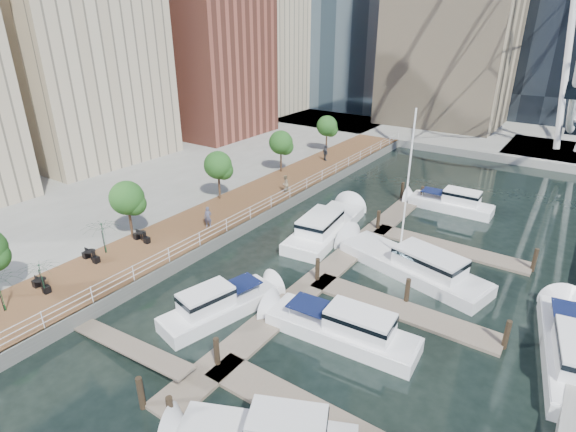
# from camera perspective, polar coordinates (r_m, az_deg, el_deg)

# --- Properties ---
(ground) EXTENTS (520.00, 520.00, 0.00)m
(ground) POSITION_cam_1_polar(r_m,az_deg,el_deg) (27.73, -10.69, -13.57)
(ground) COLOR black
(ground) RESTS_ON ground
(boardwalk) EXTENTS (6.00, 60.00, 1.00)m
(boardwalk) POSITION_cam_1_polar(r_m,az_deg,el_deg) (42.46, -5.28, 1.34)
(boardwalk) COLOR brown
(boardwalk) RESTS_ON ground
(seawall) EXTENTS (0.25, 60.00, 1.00)m
(seawall) POSITION_cam_1_polar(r_m,az_deg,el_deg) (40.73, -2.02, 0.43)
(seawall) COLOR #595954
(seawall) RESTS_ON ground
(land_inland) EXTENTS (48.00, 90.00, 1.00)m
(land_inland) POSITION_cam_1_polar(r_m,az_deg,el_deg) (62.47, -24.92, 6.59)
(land_inland) COLOR gray
(land_inland) RESTS_ON ground
(land_far) EXTENTS (200.00, 114.00, 1.00)m
(land_far) POSITION_cam_1_polar(r_m,az_deg,el_deg) (119.21, 27.12, 13.50)
(land_far) COLOR gray
(land_far) RESTS_ON ground
(pier) EXTENTS (14.00, 12.00, 1.00)m
(pier) POSITION_cam_1_polar(r_m,az_deg,el_deg) (68.93, 31.75, 6.68)
(pier) COLOR gray
(pier) RESTS_ON ground
(railing) EXTENTS (0.10, 60.00, 1.05)m
(railing) POSITION_cam_1_polar(r_m,az_deg,el_deg) (40.40, -2.15, 1.80)
(railing) COLOR white
(railing) RESTS_ON boardwalk
(floating_docks) EXTENTS (16.00, 34.00, 2.60)m
(floating_docks) POSITION_cam_1_polar(r_m,az_deg,el_deg) (30.89, 13.67, -8.50)
(floating_docks) COLOR #6D6051
(floating_docks) RESTS_ON ground
(midrise_condos) EXTENTS (19.00, 67.00, 28.00)m
(midrise_condos) POSITION_cam_1_polar(r_m,az_deg,el_deg) (65.20, -16.54, 20.05)
(midrise_condos) COLOR #BCAD8E
(midrise_condos) RESTS_ON ground
(street_trees) EXTENTS (2.60, 42.60, 4.60)m
(street_trees) POSITION_cam_1_polar(r_m,az_deg,el_deg) (41.99, -8.89, 6.39)
(street_trees) COLOR #3F2B1C
(street_trees) RESTS_ON ground
(cafe_tables) EXTENTS (2.50, 13.70, 0.74)m
(cafe_tables) POSITION_cam_1_polar(r_m,az_deg,el_deg) (33.44, -26.23, -6.08)
(cafe_tables) COLOR black
(cafe_tables) RESTS_ON ground
(yacht_foreground) EXTENTS (9.64, 3.15, 2.15)m
(yacht_foreground) POSITION_cam_1_polar(r_m,az_deg,el_deg) (26.59, 6.75, -15.16)
(yacht_foreground) COLOR white
(yacht_foreground) RESTS_ON ground
(pedestrian_near) EXTENTS (0.76, 0.65, 1.77)m
(pedestrian_near) POSITION_cam_1_polar(r_m,az_deg,el_deg) (36.93, -10.13, -0.15)
(pedestrian_near) COLOR #4A4C63
(pedestrian_near) RESTS_ON boardwalk
(pedestrian_mid) EXTENTS (0.72, 0.89, 1.75)m
(pedestrian_mid) POSITION_cam_1_polar(r_m,az_deg,el_deg) (43.83, -0.39, 4.10)
(pedestrian_mid) COLOR gray
(pedestrian_mid) RESTS_ON boardwalk
(pedestrian_far) EXTENTS (1.16, 0.97, 1.86)m
(pedestrian_far) POSITION_cam_1_polar(r_m,az_deg,el_deg) (54.27, 4.77, 7.97)
(pedestrian_far) COLOR #363B44
(pedestrian_far) RESTS_ON boardwalk
(moored_yachts) EXTENTS (23.01, 34.57, 11.50)m
(moored_yachts) POSITION_cam_1_polar(r_m,az_deg,el_deg) (32.70, 13.84, -7.58)
(moored_yachts) COLOR silver
(moored_yachts) RESTS_ON ground
(cafe_seating) EXTENTS (4.34, 10.46, 2.46)m
(cafe_seating) POSITION_cam_1_polar(r_m,az_deg,el_deg) (32.33, -27.72, -5.74)
(cafe_seating) COLOR #103B19
(cafe_seating) RESTS_ON ground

